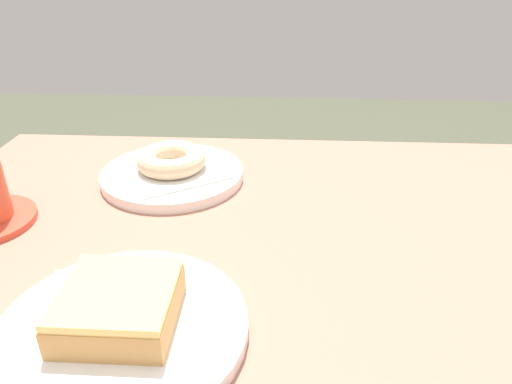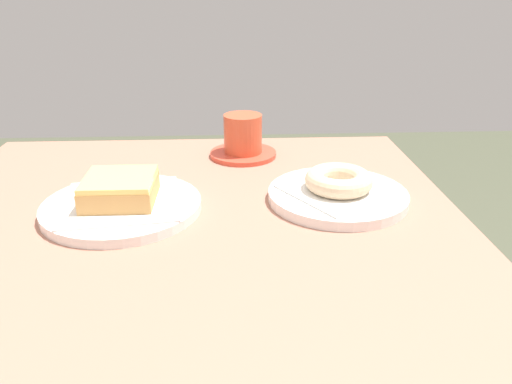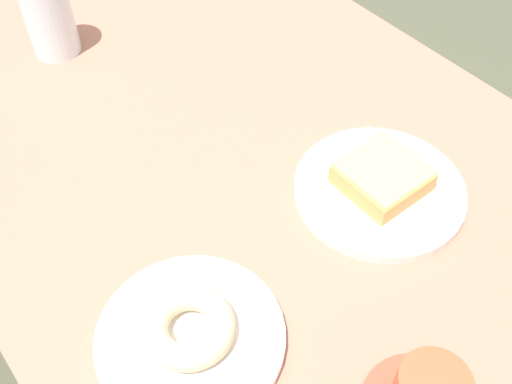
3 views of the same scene
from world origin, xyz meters
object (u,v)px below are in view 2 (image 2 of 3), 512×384
donut_glazed_square (120,189)px  donut_sugar_ring (339,180)px  plate_glazed_square (122,207)px  coffee_cup (243,138)px  plate_sugar_ring (338,196)px

donut_glazed_square → donut_sugar_ring: donut_glazed_square is taller
plate_glazed_square → coffee_cup: size_ratio=1.82×
plate_glazed_square → plate_sugar_ring: 0.32m
plate_sugar_ring → donut_sugar_ring: 0.03m
donut_glazed_square → coffee_cup: bearing=-37.8°
donut_sugar_ring → plate_sugar_ring: bearing=90.0°
plate_glazed_square → coffee_cup: 0.30m
plate_sugar_ring → coffee_cup: bearing=33.0°
donut_glazed_square → plate_sugar_ring: donut_glazed_square is taller
donut_sugar_ring → coffee_cup: coffee_cup is taller
plate_glazed_square → coffee_cup: coffee_cup is taller
donut_glazed_square → coffee_cup: (0.23, -0.18, -0.00)m
plate_glazed_square → plate_sugar_ring: size_ratio=1.08×
coffee_cup → donut_sugar_ring: bearing=-147.0°
plate_glazed_square → donut_sugar_ring: (0.02, -0.32, 0.03)m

